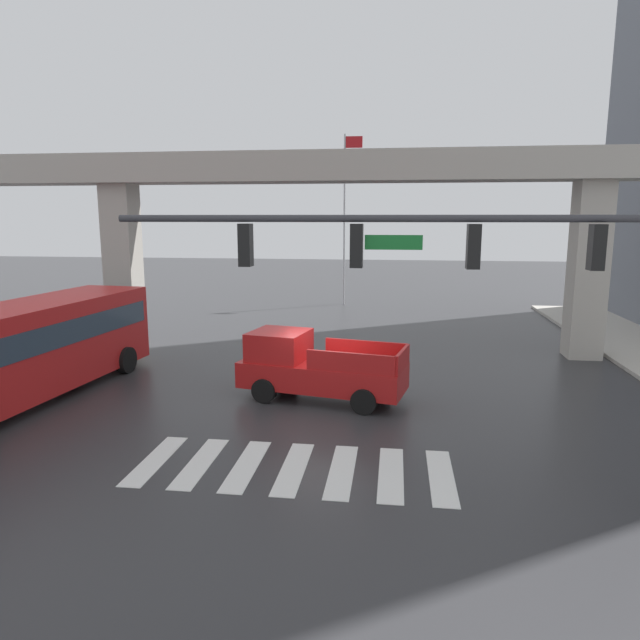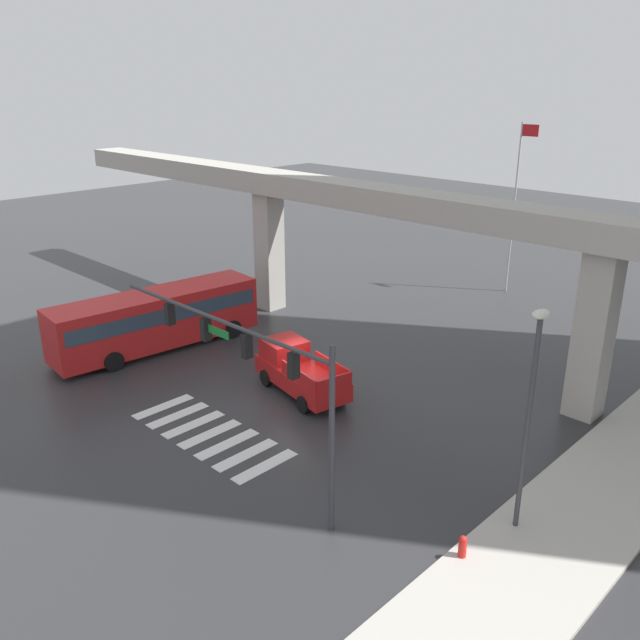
# 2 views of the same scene
# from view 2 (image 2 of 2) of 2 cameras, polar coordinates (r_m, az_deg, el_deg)

# --- Properties ---
(ground_plane) EXTENTS (120.00, 120.00, 0.00)m
(ground_plane) POSITION_cam_2_polar(r_m,az_deg,el_deg) (29.62, -1.69, -6.36)
(ground_plane) COLOR #2D2D30
(crosswalk_stripes) EXTENTS (7.15, 2.80, 0.01)m
(crosswalk_stripes) POSITION_cam_2_polar(r_m,az_deg,el_deg) (26.81, -9.48, -9.67)
(crosswalk_stripes) COLOR silver
(crosswalk_stripes) RESTS_ON ground
(elevated_overpass) EXTENTS (55.91, 2.09, 8.24)m
(elevated_overpass) POSITION_cam_2_polar(r_m,az_deg,el_deg) (32.28, 7.16, 8.99)
(elevated_overpass) COLOR #ADA89E
(elevated_overpass) RESTS_ON ground
(sidewalk_east) EXTENTS (4.00, 36.00, 0.15)m
(sidewalk_east) POSITION_cam_2_polar(r_m,az_deg,el_deg) (25.05, 23.31, -13.36)
(sidewalk_east) COLOR #ADA89E
(sidewalk_east) RESTS_ON ground
(pickup_truck) EXTENTS (5.38, 2.90, 2.08)m
(pickup_truck) POSITION_cam_2_polar(r_m,az_deg,el_deg) (29.46, -1.91, -4.38)
(pickup_truck) COLOR red
(pickup_truck) RESTS_ON ground
(city_bus) EXTENTS (3.56, 10.99, 2.99)m
(city_bus) POSITION_cam_2_polar(r_m,az_deg,el_deg) (34.86, -13.93, 0.29)
(city_bus) COLOR red
(city_bus) RESTS_ON ground
(traffic_signal_mast) EXTENTS (10.89, 0.32, 6.20)m
(traffic_signal_mast) POSITION_cam_2_polar(r_m,az_deg,el_deg) (21.54, -6.05, -3.32)
(traffic_signal_mast) COLOR #38383D
(traffic_signal_mast) RESTS_ON ground
(street_lamp_near_corner) EXTENTS (0.44, 0.70, 7.24)m
(street_lamp_near_corner) POSITION_cam_2_polar(r_m,az_deg,el_deg) (20.10, 17.74, -6.41)
(street_lamp_near_corner) COLOR #38383D
(street_lamp_near_corner) RESTS_ON ground
(fire_hydrant) EXTENTS (0.24, 0.24, 0.85)m
(fire_hydrant) POSITION_cam_2_polar(r_m,az_deg,el_deg) (20.64, 12.19, -18.69)
(fire_hydrant) COLOR red
(fire_hydrant) RESTS_ON ground
(flagpole) EXTENTS (1.16, 0.12, 10.75)m
(flagpole) POSITION_cam_2_polar(r_m,az_deg,el_deg) (43.85, 16.58, 10.12)
(flagpole) COLOR silver
(flagpole) RESTS_ON ground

